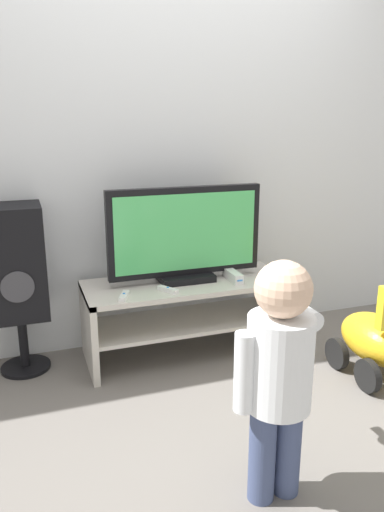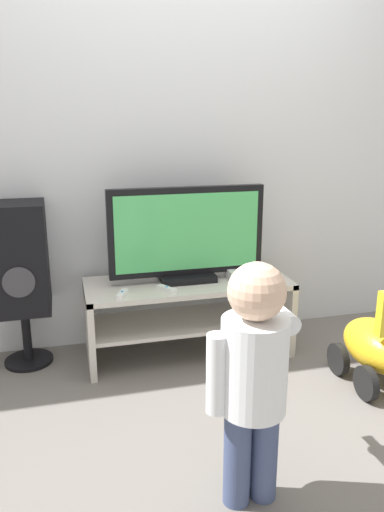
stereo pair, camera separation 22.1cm
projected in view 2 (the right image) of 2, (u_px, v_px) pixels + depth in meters
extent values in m
plane|color=slate|center=(198.00, 370.00, 2.81)|extent=(16.00, 16.00, 0.00)
cube|color=silver|center=(175.00, 130.00, 2.97)|extent=(10.00, 0.06, 2.60)
cube|color=beige|center=(188.00, 284.00, 2.91)|extent=(1.19, 0.46, 0.03)
cube|color=beige|center=(188.00, 321.00, 2.97)|extent=(1.15, 0.42, 0.02)
cube|color=beige|center=(89.00, 327.00, 2.83)|extent=(0.04, 0.46, 0.45)
cube|color=beige|center=(278.00, 308.00, 3.11)|extent=(0.04, 0.46, 0.45)
cube|color=black|center=(187.00, 277.00, 2.92)|extent=(0.32, 0.20, 0.04)
cube|color=black|center=(187.00, 231.00, 2.85)|extent=(0.90, 0.05, 0.51)
cube|color=#4CBF66|center=(188.00, 232.00, 2.82)|extent=(0.83, 0.01, 0.44)
cube|color=white|center=(235.00, 277.00, 2.90)|extent=(0.05, 0.19, 0.05)
cube|color=#3F8CE5|center=(240.00, 282.00, 2.81)|extent=(0.03, 0.00, 0.01)
cube|color=white|center=(122.00, 294.00, 2.67)|extent=(0.08, 0.13, 0.02)
cylinder|color=#337FD8|center=(122.00, 291.00, 2.67)|extent=(0.01, 0.01, 0.00)
cube|color=white|center=(167.00, 289.00, 2.75)|extent=(0.10, 0.13, 0.02)
cylinder|color=#337FD8|center=(167.00, 287.00, 2.74)|extent=(0.01, 0.01, 0.00)
cylinder|color=#3F4C72|center=(237.00, 457.00, 1.80)|extent=(0.10, 0.10, 0.38)
cylinder|color=#3F4C72|center=(264.00, 452.00, 1.83)|extent=(0.10, 0.10, 0.38)
cylinder|color=white|center=(254.00, 365.00, 1.72)|extent=(0.23, 0.23, 0.34)
sphere|color=beige|center=(257.00, 291.00, 1.65)|extent=(0.20, 0.20, 0.20)
cylinder|color=white|center=(217.00, 374.00, 1.69)|extent=(0.07, 0.07, 0.29)
cylinder|color=white|center=(275.00, 311.00, 1.85)|extent=(0.07, 0.29, 0.07)
sphere|color=beige|center=(260.00, 298.00, 1.99)|extent=(0.09, 0.09, 0.09)
cube|color=white|center=(256.00, 295.00, 2.02)|extent=(0.03, 0.13, 0.02)
cylinder|color=black|center=(29.00, 360.00, 2.90)|extent=(0.27, 0.27, 0.02)
cylinder|color=black|center=(27.00, 336.00, 2.86)|extent=(0.05, 0.05, 0.32)
cube|color=black|center=(19.00, 258.00, 2.74)|extent=(0.30, 0.30, 0.61)
cylinder|color=#38383D|center=(19.00, 282.00, 2.62)|extent=(0.17, 0.01, 0.17)
ellipsoid|color=gold|center=(379.00, 345.00, 2.63)|extent=(0.30, 0.49, 0.25)
cylinder|color=black|center=(338.00, 359.00, 2.75)|extent=(0.04, 0.18, 0.18)
cylinder|color=black|center=(366.00, 383.00, 2.50)|extent=(0.04, 0.18, 0.18)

